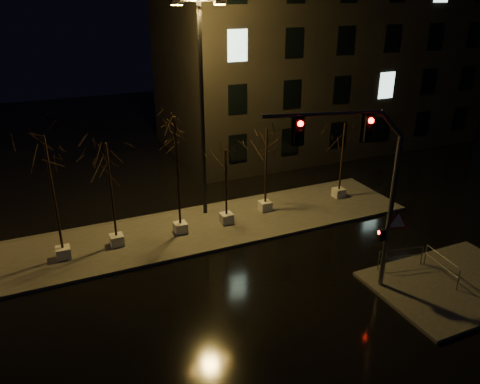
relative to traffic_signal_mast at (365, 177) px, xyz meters
name	(u,v)px	position (x,y,z in m)	size (l,w,h in m)	color
ground	(264,284)	(-3.29, 1.94, -5.20)	(90.00, 90.00, 0.00)	black
median	(215,225)	(-3.29, 7.94, -5.13)	(22.00, 5.00, 0.15)	#3F3E38
sidewalk_corner	(454,284)	(4.21, -1.56, -5.13)	(7.00, 5.00, 0.15)	#3F3E38
building	(320,50)	(10.71, 19.94, 2.30)	(25.00, 12.00, 15.00)	black
tree_0	(48,165)	(-11.13, 7.59, -0.36)	(1.80, 1.80, 6.18)	silver
tree_1	(108,167)	(-8.58, 7.80, -0.91)	(1.80, 1.80, 5.46)	silver
tree_2	(176,144)	(-5.27, 7.79, -0.20)	(1.80, 1.80, 6.40)	silver
tree_3	(226,167)	(-2.64, 7.84, -1.77)	(1.80, 1.80, 4.32)	silver
tree_4	(266,148)	(0.02, 8.43, -1.27)	(1.80, 1.80, 4.98)	silver
tree_5	(343,140)	(5.05, 8.30, -1.39)	(1.80, 1.80, 4.82)	silver
traffic_signal_mast	(365,177)	(0.00, 0.00, 0.00)	(6.11, 1.72, 7.69)	slate
streetlight_main	(202,99)	(-3.26, 9.54, 1.51)	(2.85, 0.58, 11.37)	black
guard_rail_a	(401,255)	(2.92, 0.44, -4.43)	(2.17, 0.50, 0.95)	slate
guard_rail_b	(442,264)	(4.00, -0.91, -4.38)	(0.32, 2.19, 1.04)	slate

